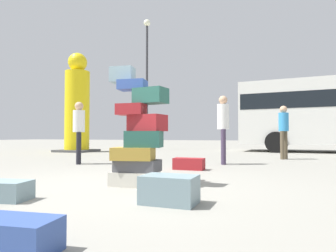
# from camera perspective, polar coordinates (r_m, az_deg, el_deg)

# --- Properties ---
(ground_plane) EXTENTS (80.00, 80.00, 0.00)m
(ground_plane) POSITION_cam_1_polar(r_m,az_deg,el_deg) (4.48, -8.25, -11.29)
(ground_plane) COLOR gray
(suitcase_tower) EXTENTS (1.03, 0.72, 1.84)m
(suitcase_tower) POSITION_cam_1_polar(r_m,az_deg,el_deg) (4.39, -5.82, -1.76)
(suitcase_tower) COLOR beige
(suitcase_tower) RESTS_ON ground
(suitcase_maroon_left_side) EXTENTS (0.65, 0.32, 0.25)m
(suitcase_maroon_left_side) POSITION_cam_1_polar(r_m,az_deg,el_deg) (6.37, 4.10, -7.36)
(suitcase_maroon_left_side) COLOR maroon
(suitcase_maroon_left_side) RESTS_ON ground
(suitcase_navy_upright_blue) EXTENTS (0.76, 0.38, 0.22)m
(suitcase_navy_upright_blue) POSITION_cam_1_polar(r_m,az_deg,el_deg) (2.23, -29.65, -17.92)
(suitcase_navy_upright_blue) COLOR #334F99
(suitcase_navy_upright_blue) RESTS_ON ground
(suitcase_slate_white_trunk) EXTENTS (0.60, 0.40, 0.30)m
(suitcase_slate_white_trunk) POSITION_cam_1_polar(r_m,az_deg,el_deg) (3.24, 0.29, -12.26)
(suitcase_slate_white_trunk) COLOR gray
(suitcase_slate_white_trunk) RESTS_ON ground
(person_bearded_onlooker) EXTENTS (0.30, 0.34, 1.76)m
(person_bearded_onlooker) POSITION_cam_1_polar(r_m,az_deg,el_deg) (7.63, 10.71, 0.57)
(person_bearded_onlooker) COLOR #3F334C
(person_bearded_onlooker) RESTS_ON ground
(person_tourist_with_camera) EXTENTS (0.30, 0.30, 1.61)m
(person_tourist_with_camera) POSITION_cam_1_polar(r_m,az_deg,el_deg) (7.91, -16.98, -0.14)
(person_tourist_with_camera) COLOR black
(person_tourist_with_camera) RESTS_ON ground
(person_passerby_in_red) EXTENTS (0.30, 0.31, 1.66)m
(person_passerby_in_red) POSITION_cam_1_polar(r_m,az_deg,el_deg) (9.79, 21.61, -0.19)
(person_passerby_in_red) COLOR brown
(person_passerby_in_red) RESTS_ON ground
(yellow_dummy_statue) EXTENTS (1.53, 1.53, 4.50)m
(yellow_dummy_statue) POSITION_cam_1_polar(r_m,az_deg,el_deg) (13.94, -17.28, 3.48)
(yellow_dummy_statue) COLOR yellow
(yellow_dummy_statue) RESTS_ON ground
(lamp_post) EXTENTS (0.36, 0.36, 7.02)m
(lamp_post) POSITION_cam_1_polar(r_m,az_deg,el_deg) (16.14, -4.12, 11.61)
(lamp_post) COLOR #333338
(lamp_post) RESTS_ON ground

